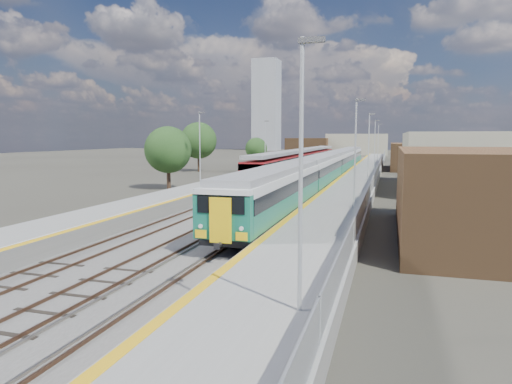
% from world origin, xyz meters
% --- Properties ---
extents(ground, '(320.00, 320.00, 0.00)m').
position_xyz_m(ground, '(0.00, 50.00, 0.00)').
color(ground, '#47443A').
rests_on(ground, ground).
extents(ballast_bed, '(10.50, 155.00, 0.06)m').
position_xyz_m(ballast_bed, '(-2.25, 52.50, 0.03)').
color(ballast_bed, '#565451').
rests_on(ballast_bed, ground).
extents(tracks, '(8.96, 160.00, 0.17)m').
position_xyz_m(tracks, '(-1.65, 54.18, 0.11)').
color(tracks, '#4C3323').
rests_on(tracks, ground).
extents(platform_right, '(4.70, 155.00, 8.52)m').
position_xyz_m(platform_right, '(5.28, 52.49, 0.54)').
color(platform_right, slate).
rests_on(platform_right, ground).
extents(platform_left, '(4.30, 155.00, 8.52)m').
position_xyz_m(platform_left, '(-9.05, 52.49, 0.52)').
color(platform_left, slate).
rests_on(platform_left, ground).
extents(buildings, '(72.00, 185.50, 40.00)m').
position_xyz_m(buildings, '(-18.12, 138.60, 10.70)').
color(buildings, brown).
rests_on(buildings, ground).
extents(green_train, '(2.91, 81.08, 3.21)m').
position_xyz_m(green_train, '(1.50, 49.79, 2.26)').
color(green_train, black).
rests_on(green_train, ground).
extents(red_train, '(2.97, 60.09, 3.74)m').
position_xyz_m(red_train, '(-5.50, 66.91, 2.21)').
color(red_train, black).
rests_on(red_train, ground).
extents(tree_a, '(5.25, 5.25, 7.12)m').
position_xyz_m(tree_a, '(-15.04, 36.24, 4.48)').
color(tree_a, '#382619').
rests_on(tree_a, ground).
extents(tree_b, '(6.23, 6.23, 8.45)m').
position_xyz_m(tree_b, '(-22.66, 62.28, 5.32)').
color(tree_b, '#382619').
rests_on(tree_b, ground).
extents(tree_c, '(4.30, 4.30, 5.83)m').
position_xyz_m(tree_c, '(-16.47, 76.30, 3.67)').
color(tree_c, '#382619').
rests_on(tree_c, ground).
extents(tree_d, '(4.09, 4.09, 5.54)m').
position_xyz_m(tree_d, '(19.34, 63.66, 3.48)').
color(tree_d, '#382619').
rests_on(tree_d, ground).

